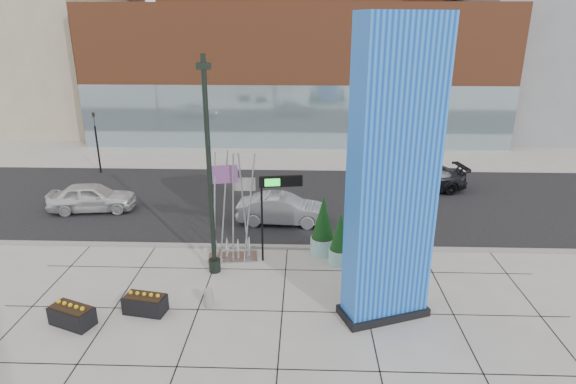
{
  "coord_description": "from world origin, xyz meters",
  "views": [
    {
      "loc": [
        1.71,
        -15.56,
        9.68
      ],
      "look_at": [
        1.1,
        2.0,
        3.41
      ],
      "focal_mm": 30.0,
      "sensor_mm": 36.0,
      "label": 1
    }
  ],
  "objects_px": {
    "public_art_sculpture": "(232,232)",
    "overhead_street_sign": "(277,190)",
    "car_white_west": "(92,197)",
    "lamp_post": "(210,190)",
    "car_silver_mid": "(282,209)",
    "concrete_bollard": "(209,298)",
    "blue_pylon": "(393,184)"
  },
  "relations": [
    {
      "from": "overhead_street_sign",
      "to": "car_silver_mid",
      "type": "relative_size",
      "value": 0.83
    },
    {
      "from": "public_art_sculpture",
      "to": "overhead_street_sign",
      "type": "relative_size",
      "value": 1.26
    },
    {
      "from": "car_silver_mid",
      "to": "blue_pylon",
      "type": "bearing_deg",
      "value": -150.33
    },
    {
      "from": "lamp_post",
      "to": "car_white_west",
      "type": "distance_m",
      "value": 10.42
    },
    {
      "from": "public_art_sculpture",
      "to": "overhead_street_sign",
      "type": "bearing_deg",
      "value": -13.05
    },
    {
      "from": "public_art_sculpture",
      "to": "concrete_bollard",
      "type": "bearing_deg",
      "value": -102.39
    },
    {
      "from": "blue_pylon",
      "to": "public_art_sculpture",
      "type": "relative_size",
      "value": 2.1
    },
    {
      "from": "blue_pylon",
      "to": "public_art_sculpture",
      "type": "bearing_deg",
      "value": 124.69
    },
    {
      "from": "car_silver_mid",
      "to": "concrete_bollard",
      "type": "bearing_deg",
      "value": 166.79
    },
    {
      "from": "overhead_street_sign",
      "to": "car_white_west",
      "type": "relative_size",
      "value": 0.84
    },
    {
      "from": "blue_pylon",
      "to": "lamp_post",
      "type": "height_order",
      "value": "blue_pylon"
    },
    {
      "from": "public_art_sculpture",
      "to": "concrete_bollard",
      "type": "distance_m",
      "value": 3.88
    },
    {
      "from": "lamp_post",
      "to": "public_art_sculpture",
      "type": "xyz_separation_m",
      "value": [
        0.59,
        1.2,
        -2.28
      ]
    },
    {
      "from": "blue_pylon",
      "to": "overhead_street_sign",
      "type": "xyz_separation_m",
      "value": [
        -3.89,
        3.83,
        -1.59
      ]
    },
    {
      "from": "blue_pylon",
      "to": "public_art_sculpture",
      "type": "xyz_separation_m",
      "value": [
        -5.82,
        4.03,
        -3.57
      ]
    },
    {
      "from": "overhead_street_sign",
      "to": "car_silver_mid",
      "type": "distance_m",
      "value": 4.76
    },
    {
      "from": "lamp_post",
      "to": "overhead_street_sign",
      "type": "relative_size",
      "value": 2.29
    },
    {
      "from": "public_art_sculpture",
      "to": "lamp_post",
      "type": "bearing_deg",
      "value": -123.12
    },
    {
      "from": "public_art_sculpture",
      "to": "concrete_bollard",
      "type": "xyz_separation_m",
      "value": [
        -0.34,
        -3.76,
        -0.91
      ]
    },
    {
      "from": "lamp_post",
      "to": "overhead_street_sign",
      "type": "height_order",
      "value": "lamp_post"
    },
    {
      "from": "concrete_bollard",
      "to": "blue_pylon",
      "type": "bearing_deg",
      "value": -2.49
    },
    {
      "from": "car_white_west",
      "to": "overhead_street_sign",
      "type": "bearing_deg",
      "value": -125.22
    },
    {
      "from": "concrete_bollard",
      "to": "lamp_post",
      "type": "bearing_deg",
      "value": 95.41
    },
    {
      "from": "concrete_bollard",
      "to": "car_white_west",
      "type": "bearing_deg",
      "value": 131.68
    },
    {
      "from": "lamp_post",
      "to": "car_silver_mid",
      "type": "height_order",
      "value": "lamp_post"
    },
    {
      "from": "public_art_sculpture",
      "to": "overhead_street_sign",
      "type": "xyz_separation_m",
      "value": [
        1.93,
        -0.2,
        1.98
      ]
    },
    {
      "from": "concrete_bollard",
      "to": "car_silver_mid",
      "type": "bearing_deg",
      "value": 73.23
    },
    {
      "from": "car_silver_mid",
      "to": "overhead_street_sign",
      "type": "bearing_deg",
      "value": -176.74
    },
    {
      "from": "car_white_west",
      "to": "car_silver_mid",
      "type": "height_order",
      "value": "car_white_west"
    },
    {
      "from": "blue_pylon",
      "to": "car_white_west",
      "type": "distance_m",
      "value": 17.37
    },
    {
      "from": "blue_pylon",
      "to": "car_silver_mid",
      "type": "height_order",
      "value": "blue_pylon"
    },
    {
      "from": "public_art_sculpture",
      "to": "car_white_west",
      "type": "distance_m",
      "value": 9.83
    }
  ]
}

